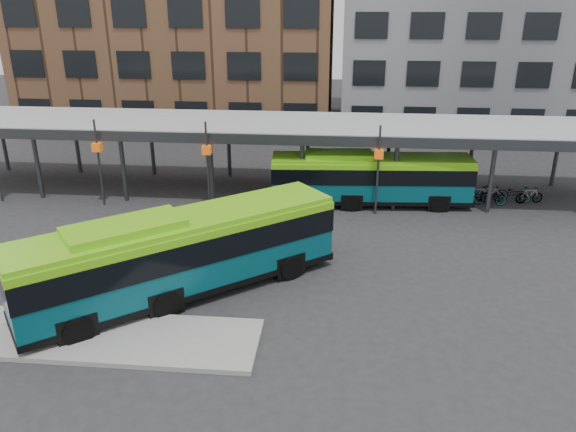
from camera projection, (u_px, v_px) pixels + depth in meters
The scene contains 7 objects.
ground at pixel (231, 300), 21.57m from camera, with size 120.00×120.00×0.00m, color #28282B.
boarding_island at pixel (56, 335), 19.24m from camera, with size 14.00×3.00×0.18m, color gray.
canopy at pixel (269, 126), 32.04m from camera, with size 40.00×6.53×4.80m.
building_grey at pixel (491, 6), 46.08m from camera, with size 24.00×14.00×20.00m, color slate.
bus_front at pixel (181, 252), 21.39m from camera, with size 11.43×9.90×3.45m.
bus_rear at pixel (370, 177), 30.84m from camera, with size 10.99×3.01×2.99m.
bike_rack at pixel (492, 194), 31.53m from camera, with size 5.53×1.63×0.98m.
Camera 1 is at (3.96, -18.55, 11.00)m, focal length 35.00 mm.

